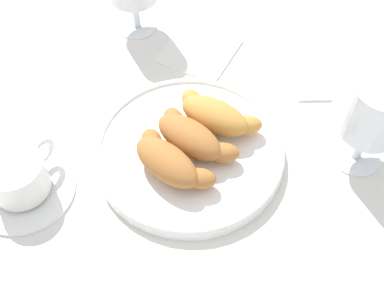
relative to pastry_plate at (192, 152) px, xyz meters
The scene contains 9 objects.
ground_plane 0.02m from the pastry_plate, 116.81° to the left, with size 2.20×2.20×0.00m, color silver.
pastry_plate is the anchor object (origin of this frame).
croissant_large 0.06m from the pastry_plate, 93.11° to the right, with size 0.14×0.07×0.04m.
croissant_small 0.03m from the pastry_plate, 86.71° to the left, with size 0.14×0.07×0.04m.
croissant_extra 0.06m from the pastry_plate, 87.12° to the left, with size 0.14×0.07×0.04m.
coffee_cup_near 0.23m from the pastry_plate, 131.36° to the right, with size 0.14×0.14×0.06m.
juice_glass_right 0.24m from the pastry_plate, 35.17° to the left, with size 0.08×0.08×0.14m.
sugar_packet 0.22m from the pastry_plate, 67.74° to the left, with size 0.05×0.03×0.01m, color white.
folded_napkin 0.21m from the pastry_plate, 122.02° to the left, with size 0.11×0.11×0.01m, color silver.
Camera 1 is at (0.23, -0.33, 0.57)m, focal length 46.47 mm.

